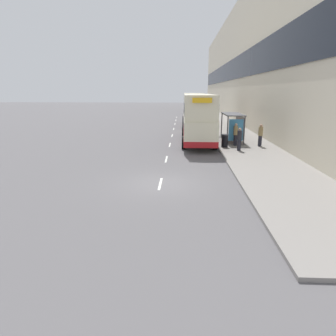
{
  "coord_description": "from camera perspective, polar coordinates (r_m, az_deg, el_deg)",
  "views": [
    {
      "loc": [
        1.1,
        -14.61,
        4.59
      ],
      "look_at": [
        -0.36,
        15.35,
        -3.14
      ],
      "focal_mm": 32.0,
      "sensor_mm": 36.0,
      "label": 1
    }
  ],
  "objects": [
    {
      "name": "pedestrian_at_shelter",
      "position": [
        31.04,
        9.31,
        7.69
      ],
      "size": [
        0.35,
        0.35,
        1.75
      ],
      "color": "#23232D",
      "rests_on": "ground_plane"
    },
    {
      "name": "car_0",
      "position": [
        62.94,
        3.85,
        11.01
      ],
      "size": [
        1.93,
        4.09,
        1.68
      ],
      "color": "#4C5156",
      "rests_on": "ground_plane"
    },
    {
      "name": "lane_mark_3",
      "position": [
        31.98,
        0.79,
        6.22
      ],
      "size": [
        0.12,
        2.0,
        0.01
      ],
      "color": "silver",
      "rests_on": "ground_plane"
    },
    {
      "name": "pavement",
      "position": [
        53.58,
        8.68,
        9.46
      ],
      "size": [
        5.0,
        93.0,
        0.14
      ],
      "color": "gray",
      "rests_on": "ground_plane"
    },
    {
      "name": "lane_mark_7",
      "position": [
        54.66,
        1.64,
        9.64
      ],
      "size": [
        0.12,
        2.0,
        0.01
      ],
      "color": "silver",
      "rests_on": "ground_plane"
    },
    {
      "name": "double_decker_bus_ahead",
      "position": [
        41.34,
        4.82,
        11.21
      ],
      "size": [
        2.85,
        10.41,
        4.3
      ],
      "color": "beige",
      "rests_on": "ground_plane"
    },
    {
      "name": "pedestrian_2",
      "position": [
        25.93,
        17.19,
        6.04
      ],
      "size": [
        0.37,
        0.37,
        1.85
      ],
      "color": "#23232D",
      "rests_on": "ground_plane"
    },
    {
      "name": "pedestrian_3",
      "position": [
        23.66,
        13.44,
        5.41
      ],
      "size": [
        0.35,
        0.35,
        1.75
      ],
      "color": "#23232D",
      "rests_on": "ground_plane"
    },
    {
      "name": "terrace_facade",
      "position": [
        54.1,
        13.48,
        18.53
      ],
      "size": [
        3.1,
        93.0,
        17.58
      ],
      "color": "beige",
      "rests_on": "ground_plane"
    },
    {
      "name": "lane_mark_4",
      "position": [
        37.64,
        1.1,
        7.46
      ],
      "size": [
        0.12,
        2.0,
        0.01
      ],
      "color": "silver",
      "rests_on": "ground_plane"
    },
    {
      "name": "bus_shelter",
      "position": [
        27.64,
        12.64,
        8.48
      ],
      "size": [
        1.6,
        4.2,
        2.48
      ],
      "color": "#4C4C51",
      "rests_on": "ground_plane"
    },
    {
      "name": "lane_mark_0",
      "position": [
        15.27,
        -1.48,
        -3.03
      ],
      "size": [
        0.12,
        2.0,
        0.01
      ],
      "color": "silver",
      "rests_on": "ground_plane"
    },
    {
      "name": "lane_mark_6",
      "position": [
        48.98,
        1.5,
        9.08
      ],
      "size": [
        0.12,
        2.0,
        0.01
      ],
      "color": "silver",
      "rests_on": "ground_plane"
    },
    {
      "name": "lane_mark_5",
      "position": [
        43.3,
        1.33,
        8.38
      ],
      "size": [
        0.12,
        2.0,
        0.01
      ],
      "color": "silver",
      "rests_on": "ground_plane"
    },
    {
      "name": "lane_mark_2",
      "position": [
        26.35,
        0.35,
        4.44
      ],
      "size": [
        0.12,
        2.0,
        0.01
      ],
      "color": "silver",
      "rests_on": "ground_plane"
    },
    {
      "name": "pedestrian_1",
      "position": [
        25.79,
        12.76,
        6.31
      ],
      "size": [
        0.37,
        0.37,
        1.87
      ],
      "color": "#23232D",
      "rests_on": "ground_plane"
    },
    {
      "name": "ground_plane",
      "position": [
        15.36,
        -1.45,
        -2.95
      ],
      "size": [
        220.0,
        220.0,
        0.0
      ],
      "primitive_type": "plane",
      "color": "#5B595B"
    },
    {
      "name": "litter_bin",
      "position": [
        24.9,
        10.76,
        5.14
      ],
      "size": [
        0.55,
        0.55,
        1.05
      ],
      "color": "black",
      "rests_on": "ground_plane"
    },
    {
      "name": "double_decker_bus_near",
      "position": [
        27.69,
        5.7,
        9.61
      ],
      "size": [
        2.85,
        11.46,
        4.3
      ],
      "color": "beige",
      "rests_on": "ground_plane"
    },
    {
      "name": "lane_mark_1",
      "position": [
        20.77,
        -0.32,
        1.7
      ],
      "size": [
        0.12,
        2.0,
        0.01
      ],
      "color": "silver",
      "rests_on": "ground_plane"
    }
  ]
}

